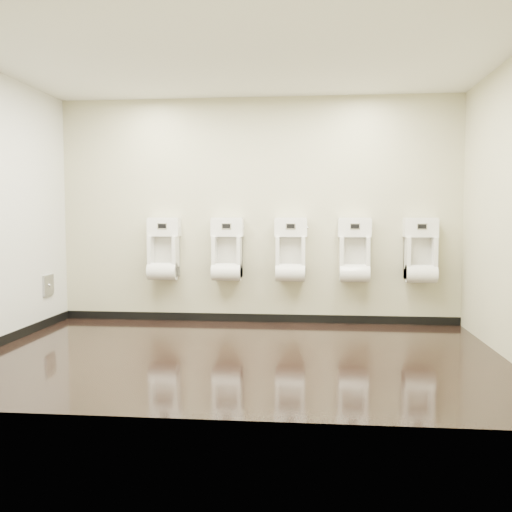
% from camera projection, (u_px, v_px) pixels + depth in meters
% --- Properties ---
extents(ground, '(5.00, 3.50, 0.00)m').
position_uv_depth(ground, '(240.00, 355.00, 5.47)').
color(ground, black).
rests_on(ground, ground).
extents(ceiling, '(5.00, 3.50, 0.00)m').
position_uv_depth(ceiling, '(239.00, 58.00, 5.28)').
color(ceiling, silver).
extents(back_wall, '(5.00, 0.02, 2.80)m').
position_uv_depth(back_wall, '(257.00, 211.00, 7.11)').
color(back_wall, '#C1BE95').
rests_on(back_wall, ground).
extents(front_wall, '(5.00, 0.02, 2.80)m').
position_uv_depth(front_wall, '(204.00, 206.00, 3.64)').
color(front_wall, '#C1BE95').
rests_on(front_wall, ground).
extents(skirting_back, '(5.00, 0.02, 0.10)m').
position_uv_depth(skirting_back, '(257.00, 318.00, 7.20)').
color(skirting_back, black).
rests_on(skirting_back, ground).
extents(access_panel, '(0.04, 0.25, 0.25)m').
position_uv_depth(access_panel, '(48.00, 285.00, 6.87)').
color(access_panel, '#9E9EA3').
rests_on(access_panel, left_wall).
extents(urinal_0, '(0.41, 0.31, 0.76)m').
position_uv_depth(urinal_0, '(164.00, 254.00, 7.13)').
color(urinal_0, white).
rests_on(urinal_0, back_wall).
extents(urinal_1, '(0.41, 0.31, 0.76)m').
position_uv_depth(urinal_1, '(227.00, 254.00, 7.05)').
color(urinal_1, white).
rests_on(urinal_1, back_wall).
extents(urinal_2, '(0.41, 0.31, 0.76)m').
position_uv_depth(urinal_2, '(291.00, 254.00, 6.98)').
color(urinal_2, white).
rests_on(urinal_2, back_wall).
extents(urinal_3, '(0.41, 0.31, 0.76)m').
position_uv_depth(urinal_3, '(354.00, 255.00, 6.90)').
color(urinal_3, white).
rests_on(urinal_3, back_wall).
extents(urinal_4, '(0.41, 0.31, 0.76)m').
position_uv_depth(urinal_4, '(421.00, 255.00, 6.82)').
color(urinal_4, white).
rests_on(urinal_4, back_wall).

